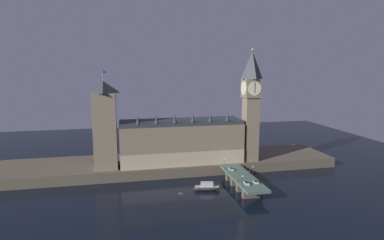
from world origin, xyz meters
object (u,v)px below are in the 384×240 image
at_px(car_northbound_trail, 246,183).
at_px(boat_upstream, 207,187).
at_px(clock_tower, 251,102).
at_px(car_northbound_lead, 231,169).
at_px(victoria_tower, 105,125).
at_px(car_southbound_lead, 256,182).
at_px(street_lamp_near, 243,180).
at_px(street_lamp_far, 225,163).
at_px(pedestrian_mid_walk, 250,172).
at_px(pedestrian_near_rail, 238,180).
at_px(street_lamp_mid, 253,170).

xyz_separation_m(car_northbound_trail, boat_upstream, (-18.00, 12.51, -5.52)).
distance_m(clock_tower, car_northbound_lead, 46.24).
height_order(victoria_tower, car_southbound_lead, victoria_tower).
bearing_deg(street_lamp_near, car_northbound_trail, 38.34).
xyz_separation_m(car_southbound_lead, boat_upstream, (-23.46, 11.92, -5.48)).
xyz_separation_m(car_southbound_lead, street_lamp_near, (-8.59, -3.06, 3.10)).
xyz_separation_m(victoria_tower, car_northbound_lead, (72.84, -21.12, -25.70)).
bearing_deg(clock_tower, car_northbound_trail, -113.91).
relative_size(car_southbound_lead, street_lamp_far, 0.59).
relative_size(car_southbound_lead, pedestrian_mid_walk, 2.17).
relative_size(car_northbound_lead, car_northbound_trail, 1.00).
xyz_separation_m(pedestrian_near_rail, pedestrian_mid_walk, (10.92, 11.31, 0.02)).
xyz_separation_m(pedestrian_near_rail, boat_upstream, (-15.27, 7.79, -5.73)).
bearing_deg(street_lamp_far, street_lamp_near, -90.00).
xyz_separation_m(pedestrian_mid_walk, street_lamp_near, (-11.32, -18.50, 2.83)).
distance_m(pedestrian_near_rail, street_lamp_far, 22.48).
distance_m(street_lamp_mid, boat_upstream, 27.92).
distance_m(car_northbound_trail, pedestrian_mid_walk, 18.00).
bearing_deg(victoria_tower, boat_upstream, -31.03).
bearing_deg(clock_tower, pedestrian_mid_walk, -111.96).
xyz_separation_m(victoria_tower, car_northbound_trail, (72.84, -45.50, -25.65)).
height_order(clock_tower, car_northbound_lead, clock_tower).
relative_size(car_northbound_lead, car_southbound_lead, 1.19).
bearing_deg(street_lamp_mid, car_northbound_trail, -125.06).
bearing_deg(victoria_tower, clock_tower, -1.43).
bearing_deg(street_lamp_mid, victoria_tower, 157.79).
height_order(victoria_tower, boat_upstream, victoria_tower).
xyz_separation_m(clock_tower, pedestrian_mid_walk, (-10.96, -27.17, -37.37)).
relative_size(car_northbound_trail, car_southbound_lead, 1.19).
xyz_separation_m(car_northbound_lead, street_lamp_far, (-3.13, 2.58, 3.46)).
bearing_deg(clock_tower, street_lamp_near, -116.00).
height_order(clock_tower, car_northbound_trail, clock_tower).
distance_m(victoria_tower, pedestrian_mid_walk, 89.90).
height_order(car_northbound_lead, street_lamp_near, street_lamp_near).
bearing_deg(street_lamp_mid, car_southbound_lead, -105.04).
relative_size(pedestrian_mid_walk, street_lamp_far, 0.27).
bearing_deg(street_lamp_far, street_lamp_mid, -51.46).
distance_m(victoria_tower, street_lamp_near, 87.59).
distance_m(victoria_tower, pedestrian_near_rail, 85.01).
distance_m(clock_tower, car_northbound_trail, 60.39).
bearing_deg(boat_upstream, car_southbound_lead, -26.93).
relative_size(victoria_tower, pedestrian_near_rail, 33.29).
relative_size(clock_tower, car_northbound_trail, 15.65).
distance_m(car_northbound_lead, boat_upstream, 22.25).
bearing_deg(street_lamp_near, car_northbound_lead, 83.35).
relative_size(pedestrian_near_rail, street_lamp_near, 0.29).
distance_m(victoria_tower, car_northbound_trail, 89.63).
relative_size(car_southbound_lead, pedestrian_near_rail, 2.21).
xyz_separation_m(clock_tower, street_lamp_mid, (-10.56, -30.95, -34.64)).
relative_size(car_northbound_lead, pedestrian_mid_walk, 2.59).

